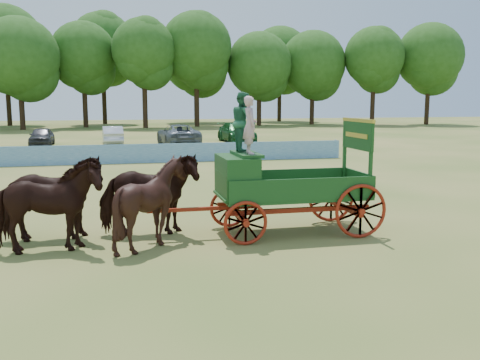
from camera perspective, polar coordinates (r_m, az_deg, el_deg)
name	(u,v)px	position (r m, az deg, el deg)	size (l,w,h in m)	color
ground	(164,257)	(12.25, -8.08, -8.09)	(160.00, 160.00, 0.00)	#A78C4B
horse_lead_left	(45,207)	(12.93, -20.09, -2.77)	(1.15, 2.53, 2.14)	black
horse_lead_right	(51,199)	(14.01, -19.55, -1.89)	(1.15, 2.53, 2.14)	black
horse_wheel_left	(152,203)	(12.85, -9.41, -2.41)	(1.73, 1.94, 2.14)	black
horse_wheel_right	(149,195)	(13.93, -9.70, -1.56)	(1.15, 2.53, 2.14)	black
farm_dray	(266,173)	(13.83, 2.74, 0.73)	(6.00, 2.00, 3.69)	#A12510
sponsor_banner	(116,154)	(29.85, -13.09, 2.71)	(26.00, 0.08, 1.05)	#1B5F96
parked_cars	(27,136)	(42.38, -21.77, 4.35)	(36.90, 7.98, 1.65)	silver
treeline	(126,53)	(71.69, -12.06, 13.12)	(92.44, 24.14, 15.43)	#382314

